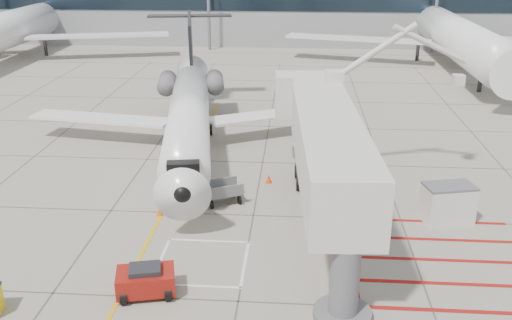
# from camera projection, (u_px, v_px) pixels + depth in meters

# --- Properties ---
(ground_plane) EXTENTS (260.00, 260.00, 0.00)m
(ground_plane) POSITION_uv_depth(u_px,v_px,m) (247.00, 253.00, 27.58)
(ground_plane) COLOR gray
(ground_plane) RESTS_ON ground
(regional_jet) EXTENTS (29.21, 34.50, 8.11)m
(regional_jet) POSITION_uv_depth(u_px,v_px,m) (187.00, 103.00, 37.70)
(regional_jet) COLOR white
(regional_jet) RESTS_ON ground_plane
(jet_bridge) EXTENTS (10.82, 20.90, 8.15)m
(jet_bridge) POSITION_uv_depth(u_px,v_px,m) (329.00, 160.00, 27.90)
(jet_bridge) COLOR silver
(jet_bridge) RESTS_ON ground_plane
(pushback_tug) EXTENTS (2.71, 2.03, 1.42)m
(pushback_tug) POSITION_uv_depth(u_px,v_px,m) (146.00, 280.00, 24.12)
(pushback_tug) COLOR maroon
(pushback_tug) RESTS_ON ground_plane
(baggage_cart) EXTENTS (2.47, 2.09, 1.33)m
(baggage_cart) POSITION_uv_depth(u_px,v_px,m) (223.00, 192.00, 32.60)
(baggage_cart) COLOR slate
(baggage_cart) RESTS_ON ground_plane
(ground_power_unit) EXTENTS (2.89, 2.09, 2.06)m
(ground_power_unit) POSITION_uv_depth(u_px,v_px,m) (448.00, 203.00, 30.41)
(ground_power_unit) COLOR silver
(ground_power_unit) RESTS_ON ground_plane
(cone_nose) EXTENTS (0.37, 0.37, 0.52)m
(cone_nose) POSITION_uv_depth(u_px,v_px,m) (160.00, 211.00, 31.26)
(cone_nose) COLOR #E14A0B
(cone_nose) RESTS_ON ground_plane
(cone_side) EXTENTS (0.40, 0.40, 0.56)m
(cone_side) POSITION_uv_depth(u_px,v_px,m) (269.00, 178.00, 35.44)
(cone_side) COLOR #E9400C
(cone_side) RESTS_ON ground_plane
(bg_aircraft_b) EXTENTS (39.25, 43.61, 13.08)m
(bg_aircraft_b) POSITION_uv_depth(u_px,v_px,m) (7.00, 6.00, 70.36)
(bg_aircraft_b) COLOR silver
(bg_aircraft_b) RESTS_ON ground_plane
(bg_aircraft_c) EXTENTS (39.33, 43.70, 13.11)m
(bg_aircraft_c) POSITION_uv_depth(u_px,v_px,m) (454.00, 9.00, 66.57)
(bg_aircraft_c) COLOR silver
(bg_aircraft_c) RESTS_ON ground_plane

